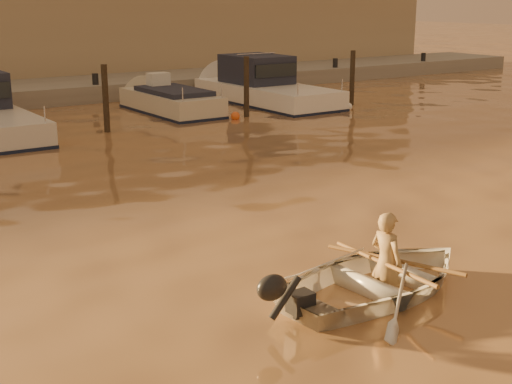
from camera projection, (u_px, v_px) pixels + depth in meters
ground_plane at (498, 274)px, 10.40m from camera, size 160.00×160.00×0.00m
dinghy at (381, 278)px, 9.69m from camera, size 3.36×2.52×0.66m
person at (386, 263)px, 9.70m from camera, size 0.38×0.55×1.43m
outboard_motor at (299, 303)px, 8.76m from camera, size 0.93×0.47×0.70m
oar_port at (393, 260)px, 9.79m from camera, size 0.66×2.03×0.13m
oar_starboard at (384, 263)px, 9.67m from camera, size 0.26×2.10×0.13m
moored_boat_3 at (171, 106)px, 24.76m from camera, size 1.83×5.36×0.95m
moored_boat_4 at (266, 86)px, 26.87m from camera, size 2.44×7.44×1.75m
piling_2 at (106, 102)px, 21.02m from camera, size 0.18×0.18×2.20m
piling_3 at (246, 90)px, 23.75m from camera, size 0.18×0.18×2.20m
piling_4 at (352, 81)px, 26.32m from camera, size 0.18×0.18×2.20m
fender_c at (43, 141)px, 19.47m from camera, size 0.30×0.30×0.30m
fender_d at (235, 116)px, 23.44m from camera, size 0.30×0.30×0.30m
fender_e at (348, 107)px, 25.43m from camera, size 0.30×0.30×0.30m
quay at (32, 97)px, 27.45m from camera, size 52.00×4.00×1.00m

